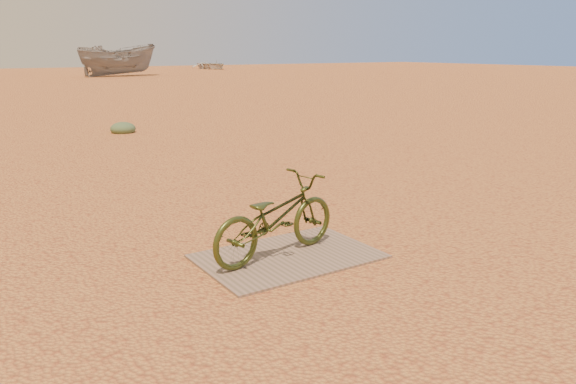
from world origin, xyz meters
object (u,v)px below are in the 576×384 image
boat_mid_right (118,60)px  boat_far_right (212,65)px  plywood_board (288,256)px  bicycle (275,217)px

boat_mid_right → boat_far_right: (12.08, 9.87, -0.72)m
plywood_board → boat_mid_right: bearing=75.5°
bicycle → boat_far_right: (21.78, 47.03, 0.03)m
bicycle → boat_far_right: size_ratio=0.35×
plywood_board → boat_mid_right: size_ratio=0.28×
plywood_board → boat_mid_right: boat_mid_right is taller
plywood_board → boat_far_right: 51.82m
plywood_board → boat_far_right: size_ratio=0.40×
boat_far_right → plywood_board: bearing=-118.6°
plywood_board → bicycle: 0.41m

